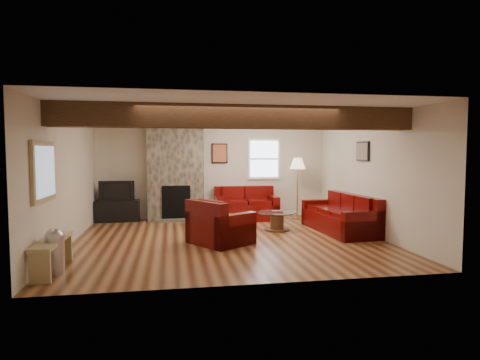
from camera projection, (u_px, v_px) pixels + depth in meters
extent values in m
plane|color=#542C16|center=(229.00, 239.00, 7.97)|extent=(8.00, 8.00, 0.00)
plane|color=white|center=(228.00, 113.00, 7.79)|extent=(8.00, 8.00, 0.00)
plane|color=beige|center=(214.00, 170.00, 10.58)|extent=(8.00, 0.00, 8.00)
plane|color=beige|center=(259.00, 189.00, 5.18)|extent=(8.00, 0.00, 8.00)
plane|color=beige|center=(67.00, 178.00, 7.37)|extent=(0.00, 7.50, 7.50)
plane|color=beige|center=(370.00, 175.00, 8.39)|extent=(0.00, 7.50, 7.50)
cube|color=#321C0F|center=(239.00, 117.00, 6.58)|extent=(6.00, 0.36, 0.38)
cube|color=#3D382F|center=(176.00, 171.00, 10.17)|extent=(1.40, 0.50, 2.50)
cube|color=black|center=(176.00, 204.00, 9.98)|extent=(0.70, 0.06, 0.90)
cube|color=#3D382F|center=(176.00, 220.00, 9.96)|extent=(1.00, 0.25, 0.08)
cylinder|color=#442C16|center=(277.00, 229.00, 8.88)|extent=(0.56, 0.56, 0.04)
cylinder|color=#442C16|center=(277.00, 222.00, 8.87)|extent=(0.30, 0.30, 0.37)
cylinder|color=silver|center=(277.00, 212.00, 8.86)|extent=(0.84, 0.84, 0.02)
cube|color=maroon|center=(277.00, 211.00, 8.85)|extent=(0.23, 0.17, 0.03)
cube|color=black|center=(118.00, 211.00, 10.02)|extent=(1.06, 0.42, 0.53)
imported|color=black|center=(117.00, 190.00, 9.99)|extent=(0.86, 0.11, 0.49)
cylinder|color=tan|center=(297.00, 218.00, 10.44)|extent=(0.28, 0.28, 0.03)
cylinder|color=tan|center=(297.00, 191.00, 10.40)|extent=(0.03, 0.03, 1.42)
cone|color=beige|center=(298.00, 163.00, 10.34)|extent=(0.41, 0.41, 0.28)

